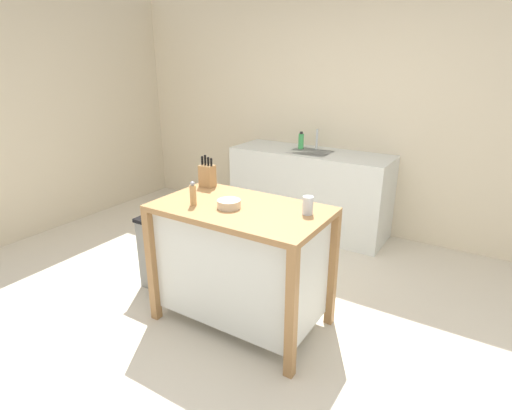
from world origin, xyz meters
TOP-DOWN VIEW (x-y plane):
  - ground_plane at (0.00, 0.00)m, footprint 6.83×6.83m
  - wall_back at (0.00, 2.33)m, footprint 5.83×0.10m
  - wall_left at (-2.91, 0.87)m, footprint 0.10×2.93m
  - kitchen_island at (-0.03, 0.13)m, footprint 1.20×0.70m
  - knife_block at (-0.51, 0.38)m, footprint 0.11×0.09m
  - bowl_ceramic_wide at (-0.08, 0.07)m, footprint 0.16×0.16m
  - drinking_cup at (0.42, 0.25)m, footprint 0.07×0.07m
  - pepper_grinder at (-0.32, -0.01)m, footprint 0.04×0.04m
  - trash_bin at (-0.87, 0.20)m, footprint 0.36×0.28m
  - sink_counter at (-0.35, 1.98)m, footprint 1.74×0.60m
  - sink_faucet at (-0.35, 2.12)m, footprint 0.02×0.02m
  - bottle_spray_cleaner at (-0.50, 2.04)m, footprint 0.06×0.06m

SIDE VIEW (x-z plane):
  - ground_plane at x=0.00m, z-range 0.00..0.00m
  - trash_bin at x=-0.87m, z-range 0.00..0.63m
  - sink_counter at x=-0.35m, z-range 0.00..0.91m
  - kitchen_island at x=-0.03m, z-range 0.05..0.96m
  - bowl_ceramic_wide at x=-0.08m, z-range 0.91..0.97m
  - drinking_cup at x=0.42m, z-range 0.91..1.03m
  - pepper_grinder at x=-0.32m, z-range 0.91..1.08m
  - bottle_spray_cleaner at x=-0.50m, z-range 0.90..1.09m
  - knife_block at x=-0.51m, z-range 0.88..1.13m
  - sink_faucet at x=-0.35m, z-range 0.91..1.13m
  - wall_back at x=0.00m, z-range 0.00..2.60m
  - wall_left at x=-2.91m, z-range 0.00..2.60m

